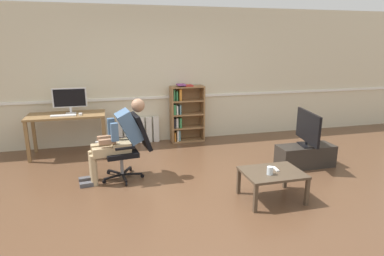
{
  "coord_description": "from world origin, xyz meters",
  "views": [
    {
      "loc": [
        -1.09,
        -3.93,
        2.01
      ],
      "look_at": [
        0.15,
        0.85,
        0.7
      ],
      "focal_mm": 30.27,
      "sensor_mm": 36.0,
      "label": 1
    }
  ],
  "objects_px": {
    "person_seated": "(119,138)",
    "tv_screen": "(308,128)",
    "drinking_glass": "(270,171)",
    "radiator": "(138,130)",
    "computer_desk": "(67,120)",
    "office_chair": "(130,144)",
    "tv_stand": "(305,156)",
    "keyboard": "(63,116)",
    "spare_remote": "(276,169)",
    "bookshelf": "(185,114)",
    "computer_mouse": "(80,114)",
    "imac_monitor": "(70,99)",
    "coffee_table": "(272,175)"
  },
  "relations": [
    {
      "from": "keyboard",
      "to": "tv_screen",
      "type": "height_order",
      "value": "tv_screen"
    },
    {
      "from": "imac_monitor",
      "to": "radiator",
      "type": "height_order",
      "value": "imac_monitor"
    },
    {
      "from": "radiator",
      "to": "tv_stand",
      "type": "relative_size",
      "value": 0.9
    },
    {
      "from": "drinking_glass",
      "to": "computer_desk",
      "type": "bearing_deg",
      "value": 135.34
    },
    {
      "from": "computer_desk",
      "to": "spare_remote",
      "type": "xyz_separation_m",
      "value": [
        2.83,
        -2.51,
        -0.25
      ]
    },
    {
      "from": "bookshelf",
      "to": "spare_remote",
      "type": "xyz_separation_m",
      "value": [
        0.57,
        -2.81,
        -0.19
      ]
    },
    {
      "from": "person_seated",
      "to": "drinking_glass",
      "type": "height_order",
      "value": "person_seated"
    },
    {
      "from": "computer_mouse",
      "to": "bookshelf",
      "type": "relative_size",
      "value": 0.08
    },
    {
      "from": "imac_monitor",
      "to": "keyboard",
      "type": "distance_m",
      "value": 0.35
    },
    {
      "from": "imac_monitor",
      "to": "drinking_glass",
      "type": "bearing_deg",
      "value": -46.31
    },
    {
      "from": "keyboard",
      "to": "person_seated",
      "type": "relative_size",
      "value": 0.35
    },
    {
      "from": "keyboard",
      "to": "tv_stand",
      "type": "bearing_deg",
      "value": -21.04
    },
    {
      "from": "office_chair",
      "to": "person_seated",
      "type": "distance_m",
      "value": 0.21
    },
    {
      "from": "bookshelf",
      "to": "computer_desk",
      "type": "bearing_deg",
      "value": -172.65
    },
    {
      "from": "keyboard",
      "to": "computer_mouse",
      "type": "relative_size",
      "value": 4.27
    },
    {
      "from": "bookshelf",
      "to": "tv_stand",
      "type": "height_order",
      "value": "bookshelf"
    },
    {
      "from": "tv_screen",
      "to": "bookshelf",
      "type": "bearing_deg",
      "value": 49.68
    },
    {
      "from": "bookshelf",
      "to": "office_chair",
      "type": "relative_size",
      "value": 1.22
    },
    {
      "from": "spare_remote",
      "to": "keyboard",
      "type": "bearing_deg",
      "value": -34.14
    },
    {
      "from": "bookshelf",
      "to": "imac_monitor",
      "type": "bearing_deg",
      "value": -174.4
    },
    {
      "from": "office_chair",
      "to": "person_seated",
      "type": "bearing_deg",
      "value": -90.0
    },
    {
      "from": "drinking_glass",
      "to": "radiator",
      "type": "bearing_deg",
      "value": 114.37
    },
    {
      "from": "tv_stand",
      "to": "coffee_table",
      "type": "relative_size",
      "value": 1.24
    },
    {
      "from": "computer_mouse",
      "to": "radiator",
      "type": "height_order",
      "value": "computer_mouse"
    },
    {
      "from": "computer_desk",
      "to": "computer_mouse",
      "type": "distance_m",
      "value": 0.3
    },
    {
      "from": "person_seated",
      "to": "coffee_table",
      "type": "height_order",
      "value": "person_seated"
    },
    {
      "from": "radiator",
      "to": "tv_stand",
      "type": "bearing_deg",
      "value": -38.35
    },
    {
      "from": "spare_remote",
      "to": "computer_mouse",
      "type": "bearing_deg",
      "value": -37.36
    },
    {
      "from": "keyboard",
      "to": "office_chair",
      "type": "height_order",
      "value": "office_chair"
    },
    {
      "from": "keyboard",
      "to": "spare_remote",
      "type": "height_order",
      "value": "keyboard"
    },
    {
      "from": "radiator",
      "to": "spare_remote",
      "type": "distance_m",
      "value": 3.28
    },
    {
      "from": "computer_desk",
      "to": "office_chair",
      "type": "height_order",
      "value": "office_chair"
    },
    {
      "from": "radiator",
      "to": "office_chair",
      "type": "xyz_separation_m",
      "value": [
        -0.27,
        -1.74,
        0.26
      ]
    },
    {
      "from": "bookshelf",
      "to": "office_chair",
      "type": "height_order",
      "value": "bookshelf"
    },
    {
      "from": "computer_desk",
      "to": "drinking_glass",
      "type": "bearing_deg",
      "value": -44.66
    },
    {
      "from": "person_seated",
      "to": "tv_stand",
      "type": "xyz_separation_m",
      "value": [
        3.0,
        -0.26,
        -0.47
      ]
    },
    {
      "from": "bookshelf",
      "to": "spare_remote",
      "type": "height_order",
      "value": "bookshelf"
    },
    {
      "from": "bookshelf",
      "to": "radiator",
      "type": "relative_size",
      "value": 1.4
    },
    {
      "from": "office_chair",
      "to": "tv_stand",
      "type": "relative_size",
      "value": 1.04
    },
    {
      "from": "computer_desk",
      "to": "coffee_table",
      "type": "distance_m",
      "value": 3.77
    },
    {
      "from": "spare_remote",
      "to": "office_chair",
      "type": "bearing_deg",
      "value": -27.29
    },
    {
      "from": "computer_desk",
      "to": "tv_stand",
      "type": "height_order",
      "value": "computer_desk"
    },
    {
      "from": "drinking_glass",
      "to": "keyboard",
      "type": "bearing_deg",
      "value": 137.24
    },
    {
      "from": "coffee_table",
      "to": "spare_remote",
      "type": "height_order",
      "value": "spare_remote"
    },
    {
      "from": "computer_desk",
      "to": "drinking_glass",
      "type": "height_order",
      "value": "computer_desk"
    },
    {
      "from": "drinking_glass",
      "to": "imac_monitor",
      "type": "bearing_deg",
      "value": 133.69
    },
    {
      "from": "computer_desk",
      "to": "person_seated",
      "type": "relative_size",
      "value": 1.11
    },
    {
      "from": "bookshelf",
      "to": "drinking_glass",
      "type": "height_order",
      "value": "bookshelf"
    },
    {
      "from": "person_seated",
      "to": "tv_screen",
      "type": "distance_m",
      "value": 3.01
    },
    {
      "from": "computer_mouse",
      "to": "bookshelf",
      "type": "height_order",
      "value": "bookshelf"
    }
  ]
}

